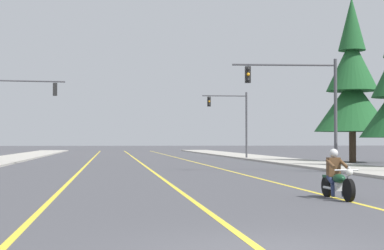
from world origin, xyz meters
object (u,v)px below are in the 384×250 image
at_px(motorcycle_with_rider, 337,179).
at_px(conifer_tree_right_verge_far, 352,86).
at_px(traffic_signal_near_right, 305,96).
at_px(traffic_signal_near_left, 16,106).
at_px(traffic_signal_mid_right, 234,115).

xyz_separation_m(motorcycle_with_rider, conifer_tree_right_verge_far, (12.23, 28.71, 5.38)).
xyz_separation_m(traffic_signal_near_right, traffic_signal_near_left, (-17.04, 11.22, -0.06)).
distance_m(traffic_signal_near_right, conifer_tree_right_verge_far, 15.86).
xyz_separation_m(traffic_signal_near_right, traffic_signal_mid_right, (0.74, 23.21, -0.10)).
bearing_deg(traffic_signal_mid_right, conifer_tree_right_verge_far, -52.61).
xyz_separation_m(traffic_signal_near_left, traffic_signal_mid_right, (17.78, 11.99, -0.03)).
xyz_separation_m(motorcycle_with_rider, traffic_signal_mid_right, (4.77, 38.47, 3.47)).
relative_size(traffic_signal_near_right, traffic_signal_mid_right, 1.00).
bearing_deg(traffic_signal_near_right, traffic_signal_mid_right, 88.17).
relative_size(motorcycle_with_rider, conifer_tree_right_verge_far, 0.17).
distance_m(motorcycle_with_rider, traffic_signal_mid_right, 38.92).
relative_size(traffic_signal_near_right, conifer_tree_right_verge_far, 0.48).
bearing_deg(traffic_signal_mid_right, motorcycle_with_rider, -97.07).
bearing_deg(traffic_signal_near_left, traffic_signal_mid_right, 33.99).
bearing_deg(traffic_signal_near_left, conifer_tree_right_verge_far, 5.06).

